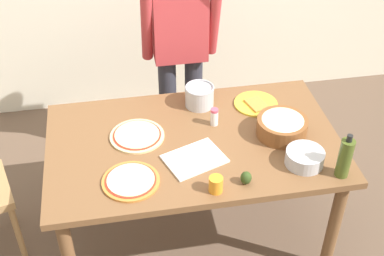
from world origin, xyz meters
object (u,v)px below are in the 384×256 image
at_px(pizza_raw_on_board, 137,136).
at_px(olive_oil_bottle, 345,158).
at_px(person_cook, 180,45).
at_px(mixing_bowl_steel, 305,158).
at_px(dining_table, 194,153).
at_px(cutting_board_white, 195,159).
at_px(popcorn_bowl, 282,125).
at_px(steel_pot, 200,96).
at_px(pizza_cooked_on_tray, 131,181).
at_px(plate_with_slice, 256,104).
at_px(cup_orange, 216,184).
at_px(avocado, 246,178).
at_px(salt_shaker, 214,117).

height_order(pizza_raw_on_board, olive_oil_bottle, olive_oil_bottle).
relative_size(person_cook, mixing_bowl_steel, 8.10).
relative_size(dining_table, cutting_board_white, 5.33).
height_order(popcorn_bowl, steel_pot, steel_pot).
distance_m(person_cook, pizza_cooked_on_tray, 1.12).
relative_size(plate_with_slice, mixing_bowl_steel, 1.30).
xyz_separation_m(olive_oil_bottle, cutting_board_white, (-0.71, 0.24, -0.11)).
bearing_deg(popcorn_bowl, person_cook, 119.47).
height_order(olive_oil_bottle, cutting_board_white, olive_oil_bottle).
distance_m(plate_with_slice, cup_orange, 0.77).
bearing_deg(popcorn_bowl, avocado, -130.50).
bearing_deg(pizza_cooked_on_tray, pizza_raw_on_board, 79.63).
bearing_deg(salt_shaker, pizza_raw_on_board, -175.21).
relative_size(plate_with_slice, avocado, 3.71).
relative_size(pizza_raw_on_board, salt_shaker, 2.85).
distance_m(popcorn_bowl, olive_oil_bottle, 0.42).
bearing_deg(mixing_bowl_steel, cutting_board_white, 166.92).
xyz_separation_m(plate_with_slice, mixing_bowl_steel, (0.10, -0.55, 0.03)).
distance_m(dining_table, pizza_raw_on_board, 0.33).
height_order(dining_table, avocado, avocado).
xyz_separation_m(popcorn_bowl, salt_shaker, (-0.35, 0.15, -0.01)).
bearing_deg(cutting_board_white, plate_with_slice, 43.12).
bearing_deg(cutting_board_white, olive_oil_bottle, -18.80).
bearing_deg(mixing_bowl_steel, steel_pot, 125.55).
distance_m(person_cook, mixing_bowl_steel, 1.16).
bearing_deg(plate_with_slice, salt_shaker, -153.62).
distance_m(plate_with_slice, mixing_bowl_steel, 0.56).
xyz_separation_m(olive_oil_bottle, steel_pot, (-0.59, 0.72, -0.05)).
distance_m(pizza_cooked_on_tray, mixing_bowl_steel, 0.90).
bearing_deg(dining_table, cutting_board_white, -98.44).
height_order(pizza_raw_on_board, plate_with_slice, plate_with_slice).
bearing_deg(pizza_cooked_on_tray, plate_with_slice, 33.81).
bearing_deg(olive_oil_bottle, salt_shaker, 136.32).
bearing_deg(salt_shaker, pizza_cooked_on_tray, -142.49).
bearing_deg(cup_orange, person_cook, 89.53).
bearing_deg(avocado, olive_oil_bottle, -3.09).
bearing_deg(cutting_board_white, pizza_raw_on_board, 138.92).
relative_size(pizza_cooked_on_tray, mixing_bowl_steel, 1.46).
relative_size(popcorn_bowl, olive_oil_bottle, 1.09).
distance_m(salt_shaker, avocado, 0.50).
bearing_deg(popcorn_bowl, plate_with_slice, 101.93).
relative_size(pizza_raw_on_board, mixing_bowl_steel, 1.51).
bearing_deg(olive_oil_bottle, pizza_raw_on_board, 153.89).
bearing_deg(cutting_board_white, salt_shaker, 59.59).
bearing_deg(pizza_raw_on_board, person_cook, 62.42).
bearing_deg(steel_pot, avocado, -81.68).
relative_size(steel_pot, cup_orange, 2.04).
relative_size(dining_table, pizza_cooked_on_tray, 5.49).
distance_m(popcorn_bowl, avocado, 0.45).
xyz_separation_m(person_cook, popcorn_bowl, (0.44, -0.78, -0.12)).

